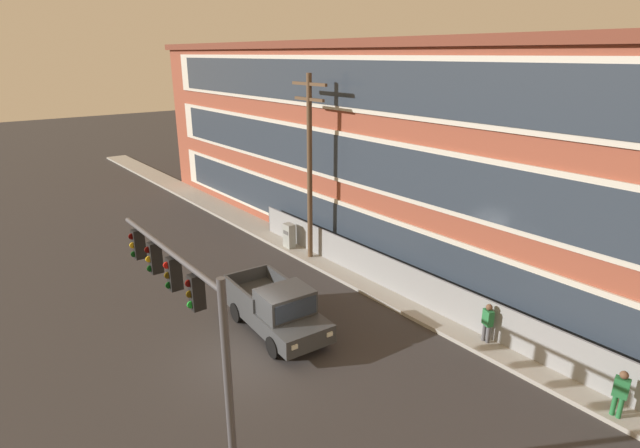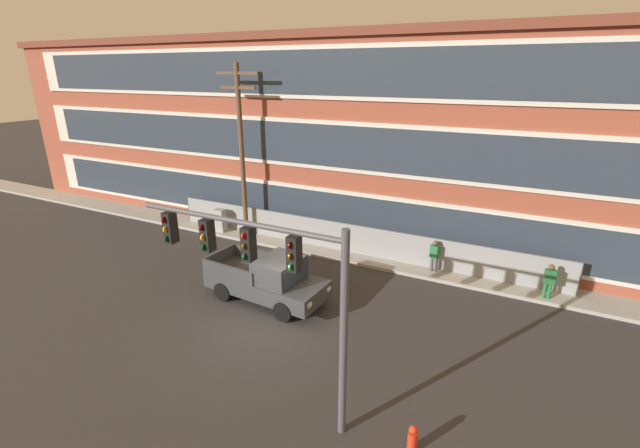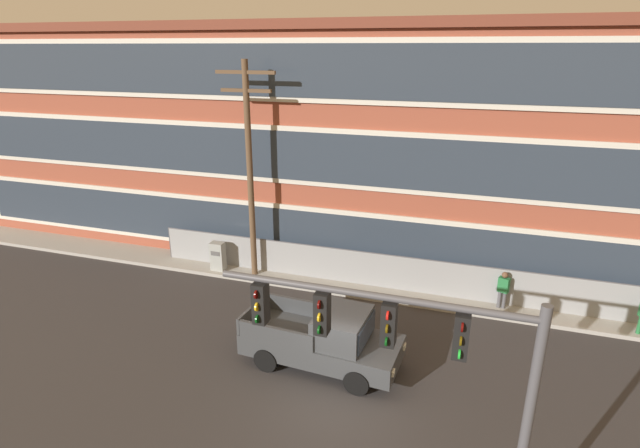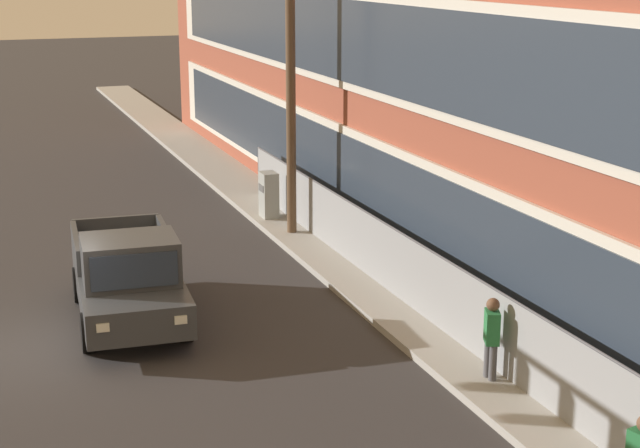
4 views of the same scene
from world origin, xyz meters
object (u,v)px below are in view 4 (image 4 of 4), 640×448
Objects in this scene: pickup_truck_dark_grey at (129,279)px; electrical_cabinet at (269,197)px; pedestrian_by_fence at (492,336)px; utility_pole_near_corner at (290,48)px.

electrical_cabinet is at bearing 142.35° from pickup_truck_dark_grey.
utility_pole_near_corner is at bearing -179.02° from pedestrian_by_fence.
pedestrian_by_fence is at bearing 44.97° from pickup_truck_dark_grey.
pedestrian_by_fence reaches higher than electrical_cabinet.
pickup_truck_dark_grey is 3.51× the size of electrical_cabinet.
pedestrian_by_fence is at bearing 1.33° from electrical_cabinet.
electrical_cabinet is at bearing -176.56° from utility_pole_near_corner.
pickup_truck_dark_grey is 0.56× the size of utility_pole_near_corner.
utility_pole_near_corner reaches higher than pedestrian_by_fence.
utility_pole_near_corner is (-5.02, 5.34, 4.24)m from pickup_truck_dark_grey.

